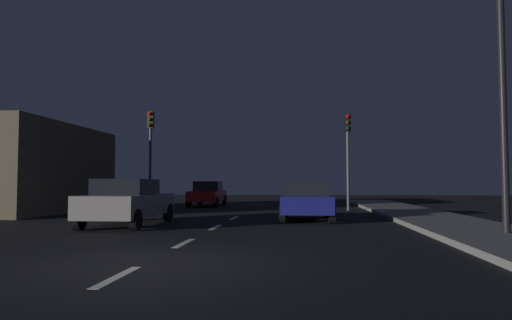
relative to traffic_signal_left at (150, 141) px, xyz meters
name	(u,v)px	position (x,y,z in m)	size (l,w,h in m)	color
ground_plane	(219,226)	(5.33, -8.58, -3.64)	(80.00, 80.00, 0.00)	black
sidewalk_curb_right	(457,225)	(12.83, -8.58, -3.57)	(3.00, 40.00, 0.15)	gray
lane_stripe_nearest	(117,277)	(5.33, -16.78, -3.64)	(0.16, 1.60, 0.01)	silver
lane_stripe_second	(184,243)	(5.33, -12.98, -3.64)	(0.16, 1.60, 0.01)	silver
lane_stripe_third	(216,227)	(5.33, -9.18, -3.64)	(0.16, 1.60, 0.01)	silver
lane_stripe_fourth	(234,218)	(5.33, -5.38, -3.64)	(0.16, 1.60, 0.01)	silver
traffic_signal_left	(150,141)	(0.00, 0.00, 0.00)	(0.32, 0.38, 5.23)	#4C4C51
traffic_signal_right	(348,143)	(10.35, 0.00, -0.19)	(0.32, 0.38, 4.92)	#4C4C51
car_stopped_ahead	(306,201)	(8.19, -6.33, -2.90)	(1.95, 3.83, 1.45)	navy
car_adjacent_lane	(128,202)	(2.32, -8.82, -2.86)	(2.01, 4.61, 1.52)	gray
car_oncoming_far	(208,194)	(2.31, 3.83, -2.88)	(1.89, 4.32, 1.51)	#B21919
street_lamp_right	(488,56)	(12.81, -11.35, 0.99)	(2.14, 0.36, 7.73)	black
storefront_left	(25,169)	(-5.24, -2.75, -1.56)	(5.15, 8.92, 4.17)	brown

